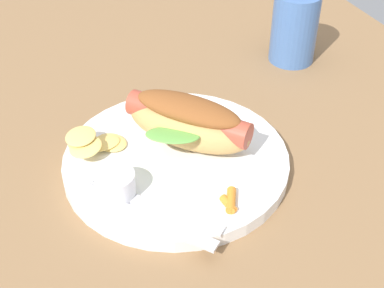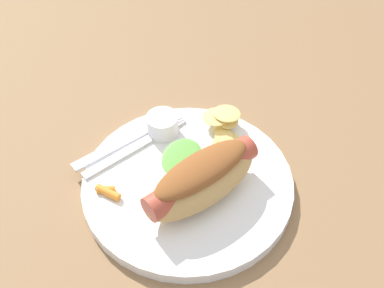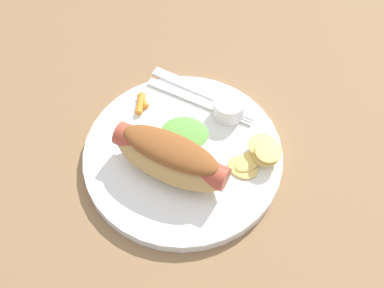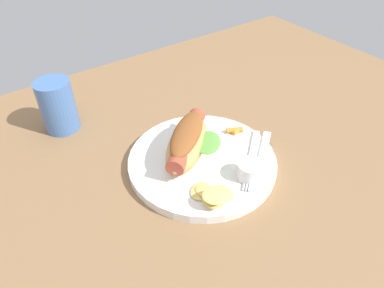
# 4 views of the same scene
# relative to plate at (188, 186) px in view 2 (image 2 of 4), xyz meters

# --- Properties ---
(ground_plane) EXTENTS (1.20, 0.90, 0.02)m
(ground_plane) POSITION_rel_plate_xyz_m (-0.03, 0.00, -0.02)
(ground_plane) COLOR olive
(plate) EXTENTS (0.26, 0.26, 0.02)m
(plate) POSITION_rel_plate_xyz_m (0.00, 0.00, 0.00)
(plate) COLOR white
(plate) RESTS_ON ground_plane
(hot_dog) EXTENTS (0.15, 0.14, 0.06)m
(hot_dog) POSITION_rel_plate_xyz_m (0.02, -0.02, 0.04)
(hot_dog) COLOR tan
(hot_dog) RESTS_ON plate
(sauce_ramekin) EXTENTS (0.04, 0.04, 0.03)m
(sauce_ramekin) POSITION_rel_plate_xyz_m (-0.04, 0.08, 0.02)
(sauce_ramekin) COLOR white
(sauce_ramekin) RESTS_ON plate
(fork) EXTENTS (0.13, 0.11, 0.00)m
(fork) POSITION_rel_plate_xyz_m (-0.07, 0.05, 0.01)
(fork) COLOR silver
(fork) RESTS_ON plate
(knife) EXTENTS (0.11, 0.09, 0.00)m
(knife) POSITION_rel_plate_xyz_m (-0.09, 0.06, 0.01)
(knife) COLOR silver
(knife) RESTS_ON plate
(chips_pile) EXTENTS (0.06, 0.08, 0.03)m
(chips_pile) POSITION_rel_plate_xyz_m (0.05, 0.09, 0.02)
(chips_pile) COLOR #EAC86B
(chips_pile) RESTS_ON plate
(carrot_garnish) EXTENTS (0.03, 0.02, 0.01)m
(carrot_garnish) POSITION_rel_plate_xyz_m (-0.09, -0.02, 0.01)
(carrot_garnish) COLOR orange
(carrot_garnish) RESTS_ON plate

